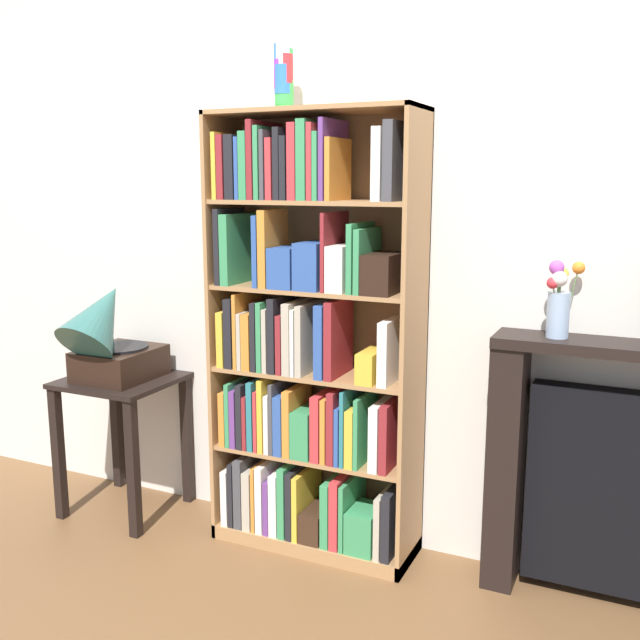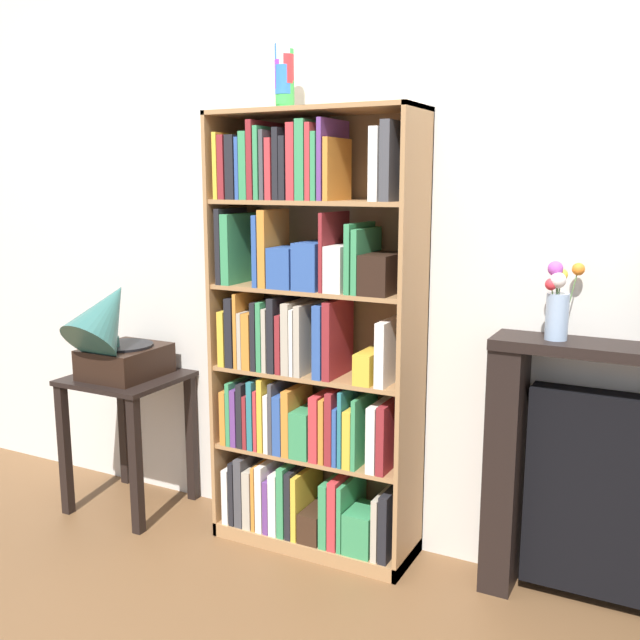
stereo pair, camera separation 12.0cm
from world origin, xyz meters
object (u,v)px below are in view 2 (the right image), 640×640
at_px(bookshelf, 308,358).
at_px(cup_stack, 284,75).
at_px(flower_vase, 558,302).
at_px(side_table_left, 128,411).
at_px(gramophone, 114,334).

xyz_separation_m(bookshelf, cup_stack, (-0.10, 0.01, 1.13)).
relative_size(bookshelf, flower_vase, 6.49).
distance_m(cup_stack, side_table_left, 1.70).
bearing_deg(side_table_left, cup_stack, 5.16).
bearing_deg(gramophone, cup_stack, 9.59).
bearing_deg(gramophone, flower_vase, 5.55).
bearing_deg(gramophone, bookshelf, 8.19).
relative_size(cup_stack, flower_vase, 0.95).
bearing_deg(gramophone, side_table_left, 90.00).
distance_m(gramophone, flower_vase, 1.94).
distance_m(bookshelf, cup_stack, 1.13).
relative_size(side_table_left, gramophone, 1.26).
bearing_deg(flower_vase, side_table_left, -176.39).
bearing_deg(cup_stack, bookshelf, -3.17).
bearing_deg(cup_stack, flower_vase, 2.41).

